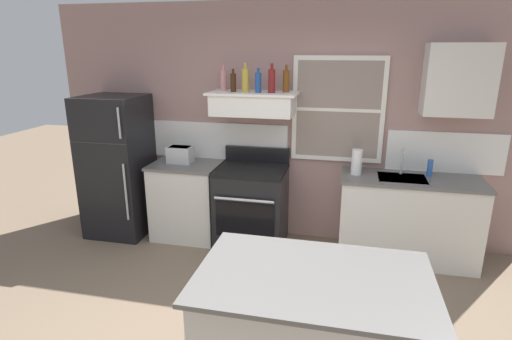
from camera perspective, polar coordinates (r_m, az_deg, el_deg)
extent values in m
cube|color=gray|center=(4.76, 3.34, 6.33)|extent=(5.40, 0.06, 2.70)
cube|color=white|center=(5.08, -9.72, 4.23)|extent=(2.50, 0.02, 0.44)
cube|color=white|center=(4.82, 24.84, 2.24)|extent=(1.20, 0.02, 0.44)
cube|color=white|center=(4.62, 11.34, 8.23)|extent=(1.00, 0.04, 1.15)
cube|color=gray|center=(4.60, 11.33, 8.20)|extent=(0.90, 0.01, 1.05)
cube|color=white|center=(4.60, 11.33, 8.19)|extent=(0.90, 0.02, 0.04)
cube|color=black|center=(5.18, -18.72, 0.50)|extent=(0.70, 0.68, 1.68)
cube|color=#333333|center=(4.82, -21.19, 3.51)|extent=(0.69, 0.00, 0.01)
cylinder|color=#A5A8AD|center=(4.78, -17.70, -2.98)|extent=(0.02, 0.02, 0.66)
cylinder|color=#A5A8AD|center=(4.59, -18.55, 6.21)|extent=(0.02, 0.02, 0.33)
cube|color=silver|center=(4.98, -9.51, -4.29)|extent=(0.76, 0.60, 0.88)
cube|color=#605E5B|center=(4.84, -9.77, 0.74)|extent=(0.79, 0.63, 0.03)
cube|color=silver|center=(4.87, -10.49, 2.14)|extent=(0.28, 0.20, 0.19)
cube|color=black|center=(4.84, -10.55, 3.16)|extent=(0.24, 0.16, 0.01)
cube|color=black|center=(4.92, -12.07, 2.61)|extent=(0.02, 0.03, 0.02)
cube|color=black|center=(4.72, -0.60, -5.35)|extent=(0.76, 0.64, 0.87)
cube|color=black|center=(4.56, -0.62, -0.05)|extent=(0.76, 0.64, 0.04)
cube|color=black|center=(4.81, 0.17, 2.18)|extent=(0.76, 0.06, 0.18)
cube|color=black|center=(4.43, -1.58, -7.07)|extent=(0.65, 0.01, 0.40)
cylinder|color=silver|center=(4.30, -1.72, -4.20)|extent=(0.65, 0.03, 0.03)
cube|color=white|center=(4.51, -0.35, 9.11)|extent=(0.88, 0.48, 0.22)
cube|color=#262628|center=(4.30, -1.03, 7.67)|extent=(0.75, 0.02, 0.04)
cube|color=white|center=(4.49, -0.35, 10.66)|extent=(0.96, 0.52, 0.02)
cylinder|color=#C67F84|center=(4.62, -4.54, 12.30)|extent=(0.07, 0.07, 0.22)
cylinder|color=#C67F84|center=(4.62, -4.58, 14.00)|extent=(0.03, 0.03, 0.05)
cylinder|color=#381E0F|center=(4.49, -3.19, 12.04)|extent=(0.06, 0.06, 0.20)
cylinder|color=#381E0F|center=(4.48, -3.22, 13.60)|extent=(0.03, 0.03, 0.05)
cylinder|color=#B29333|center=(4.45, -1.48, 12.34)|extent=(0.08, 0.08, 0.24)
cylinder|color=#B29333|center=(4.44, -1.50, 14.31)|extent=(0.03, 0.03, 0.06)
cylinder|color=#1E478C|center=(4.41, 0.31, 12.05)|extent=(0.07, 0.07, 0.21)
cylinder|color=#1E478C|center=(4.40, 0.31, 13.72)|extent=(0.03, 0.03, 0.05)
cylinder|color=maroon|center=(4.39, 2.21, 12.26)|extent=(0.07, 0.07, 0.24)
cylinder|color=maroon|center=(4.38, 2.23, 14.24)|extent=(0.03, 0.03, 0.06)
cylinder|color=brown|center=(4.45, 4.22, 12.21)|extent=(0.07, 0.07, 0.23)
cylinder|color=brown|center=(4.45, 4.26, 14.05)|extent=(0.03, 0.03, 0.06)
cube|color=silver|center=(4.69, 20.31, -6.50)|extent=(1.40, 0.60, 0.88)
cube|color=#605E5B|center=(4.54, 20.88, -1.20)|extent=(1.43, 0.63, 0.03)
cube|color=#B7BABC|center=(4.50, 19.67, -1.10)|extent=(0.48, 0.36, 0.01)
cylinder|color=silver|center=(4.60, 19.66, 1.16)|extent=(0.03, 0.03, 0.28)
cylinder|color=silver|center=(4.49, 19.91, 2.37)|extent=(0.02, 0.16, 0.02)
cylinder|color=white|center=(4.45, 13.85, 1.08)|extent=(0.11, 0.11, 0.27)
cylinder|color=blue|center=(4.64, 23.05, 0.27)|extent=(0.06, 0.06, 0.18)
cube|color=#605E5B|center=(2.53, 8.03, -14.62)|extent=(1.40, 0.90, 0.03)
cube|color=silver|center=(4.56, 26.40, 11.18)|extent=(0.64, 0.32, 0.70)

